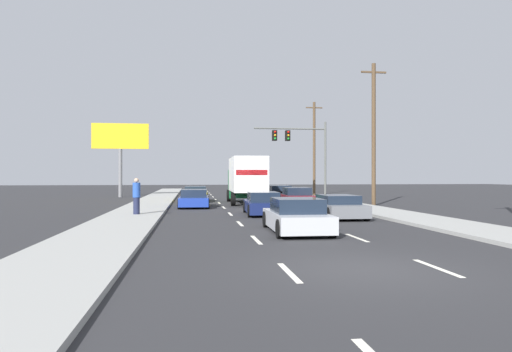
{
  "coord_description": "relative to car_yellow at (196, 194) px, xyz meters",
  "views": [
    {
      "loc": [
        -3.77,
        -9.64,
        2.08
      ],
      "look_at": [
        0.7,
        21.78,
        2.06
      ],
      "focal_mm": 31.8,
      "sensor_mm": 36.0,
      "label": 1
    }
  ],
  "objects": [
    {
      "name": "box_truck",
      "position": [
        3.67,
        -3.52,
        1.39
      ],
      "size": [
        2.65,
        8.2,
        3.39
      ],
      "color": "white",
      "rests_on": "ground_plane"
    },
    {
      "name": "car_black",
      "position": [
        7.02,
        0.91,
        0.02
      ],
      "size": [
        2.04,
        4.69,
        1.26
      ],
      "color": "black",
      "rests_on": "ground_plane"
    },
    {
      "name": "lane_markings",
      "position": [
        3.45,
        -2.3,
        -0.56
      ],
      "size": [
        3.54,
        62.0,
        0.01
      ],
      "color": "silver",
      "rests_on": "ground_plane"
    },
    {
      "name": "sidewalk_left",
      "position": [
        -3.25,
        -7.17,
        -0.5
      ],
      "size": [
        2.91,
        80.0,
        0.14
      ],
      "primitive_type": "cube",
      "color": "#9E9E99",
      "rests_on": "ground_plane"
    },
    {
      "name": "car_blue",
      "position": [
        -0.15,
        -6.68,
        -0.01
      ],
      "size": [
        2.09,
        4.53,
        1.18
      ],
      "color": "#1E389E",
      "rests_on": "ground_plane"
    },
    {
      "name": "pedestrian_near_corner",
      "position": [
        -3.08,
        -13.37,
        0.49
      ],
      "size": [
        0.38,
        0.38,
        1.82
      ],
      "color": "#1E233F",
      "rests_on": "sidewalk_left"
    },
    {
      "name": "utility_pole_mid",
      "position": [
        12.15,
        -6.97,
        4.5
      ],
      "size": [
        1.8,
        0.28,
        9.84
      ],
      "color": "brown",
      "rests_on": "ground_plane"
    },
    {
      "name": "traffic_signal_mast",
      "position": [
        9.26,
        3.9,
        4.58
      ],
      "size": [
        6.79,
        0.69,
        7.09
      ],
      "color": "#595B56",
      "rests_on": "ground_plane"
    },
    {
      "name": "car_gray",
      "position": [
        6.83,
        -15.09,
        -0.03
      ],
      "size": [
        2.06,
        4.73,
        1.13
      ],
      "color": "slate",
      "rests_on": "ground_plane"
    },
    {
      "name": "car_silver",
      "position": [
        3.5,
        -20.51,
        0.01
      ],
      "size": [
        2.09,
        4.42,
        1.25
      ],
      "color": "#B7BABF",
      "rests_on": "ground_plane"
    },
    {
      "name": "car_maroon",
      "position": [
        6.71,
        -6.94,
        0.02
      ],
      "size": [
        2.07,
        4.71,
        1.28
      ],
      "color": "maroon",
      "rests_on": "ground_plane"
    },
    {
      "name": "ground_plane",
      "position": [
        3.45,
        -2.17,
        -0.57
      ],
      "size": [
        140.0,
        140.0,
        0.0
      ],
      "primitive_type": "plane",
      "color": "#2B2B2D"
    },
    {
      "name": "utility_pole_far",
      "position": [
        12.68,
        10.31,
        4.56
      ],
      "size": [
        1.8,
        0.28,
        9.97
      ],
      "color": "brown",
      "rests_on": "ground_plane"
    },
    {
      "name": "car_yellow",
      "position": [
        0.0,
        0.0,
        0.0
      ],
      "size": [
        2.11,
        4.3,
        1.23
      ],
      "color": "yellow",
      "rests_on": "ground_plane"
    },
    {
      "name": "car_navy",
      "position": [
        3.43,
        -12.99,
        0.0
      ],
      "size": [
        1.97,
        4.24,
        1.22
      ],
      "color": "#141E4C",
      "rests_on": "ground_plane"
    },
    {
      "name": "roadside_billboard",
      "position": [
        -7.19,
        8.59,
        4.7
      ],
      "size": [
        5.4,
        0.36,
        7.17
      ],
      "color": "slate",
      "rests_on": "ground_plane"
    },
    {
      "name": "sidewalk_right",
      "position": [
        10.16,
        -7.17,
        -0.5
      ],
      "size": [
        2.91,
        80.0,
        0.14
      ],
      "primitive_type": "cube",
      "color": "#9E9E99",
      "rests_on": "ground_plane"
    }
  ]
}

